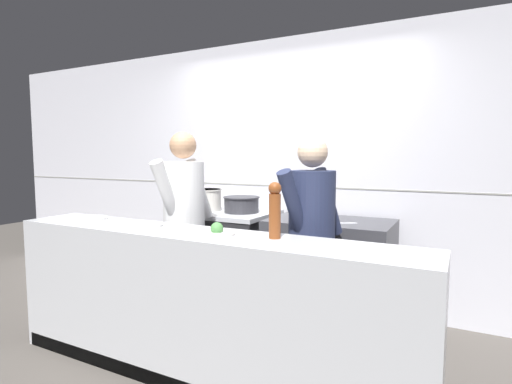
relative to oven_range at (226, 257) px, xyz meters
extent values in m
plane|color=#4C4742|center=(0.49, -1.02, -0.46)|extent=(14.00, 14.00, 0.00)
cube|color=silver|center=(0.49, 0.40, 0.84)|extent=(8.00, 0.06, 2.60)
cube|color=gray|center=(0.49, 0.37, 0.69)|extent=(8.00, 0.00, 0.01)
cube|color=#232326|center=(0.00, 0.00, -0.02)|extent=(0.91, 0.70, 0.87)
cube|color=#B7BABF|center=(0.00, 0.00, 0.44)|extent=(0.93, 0.71, 0.04)
cube|color=#B7BABF|center=(0.00, -0.33, 0.04)|extent=(0.82, 0.03, 0.10)
cube|color=#38383D|center=(1.05, 0.00, -0.01)|extent=(1.04, 0.65, 0.90)
cube|color=black|center=(1.05, -0.30, -0.41)|extent=(1.02, 0.04, 0.10)
cube|color=#B7BABF|center=(0.56, -1.24, 0.03)|extent=(2.89, 0.45, 0.97)
cylinder|color=beige|center=(-0.19, -0.04, 0.56)|extent=(0.28, 0.28, 0.21)
cylinder|color=beige|center=(-0.19, -0.04, 0.66)|extent=(0.30, 0.30, 0.01)
cylinder|color=#2D2D33|center=(0.18, 0.00, 0.53)|extent=(0.33, 0.33, 0.15)
cylinder|color=#2D2D33|center=(0.18, 0.00, 0.60)|extent=(0.35, 0.35, 0.01)
cube|color=#B7BABF|center=(1.19, -0.13, 0.45)|extent=(0.23, 0.16, 0.01)
cube|color=black|center=(1.04, -0.22, 0.46)|extent=(0.11, 0.08, 0.02)
cylinder|color=white|center=(-0.47, -1.19, 0.52)|extent=(0.24, 0.24, 0.02)
cylinder|color=white|center=(0.11, -1.24, 0.52)|extent=(0.25, 0.25, 0.02)
cylinder|color=white|center=(0.71, -1.24, 0.52)|extent=(0.23, 0.23, 0.02)
sphere|color=#4C8C47|center=(0.71, -1.24, 0.55)|extent=(0.08, 0.08, 0.08)
cylinder|color=brown|center=(1.07, -1.17, 0.64)|extent=(0.07, 0.07, 0.27)
sphere|color=brown|center=(1.07, -1.17, 0.81)|extent=(0.08, 0.08, 0.08)
cube|color=black|center=(0.02, -0.68, -0.07)|extent=(0.29, 0.20, 0.77)
cylinder|color=white|center=(0.02, -0.68, 0.63)|extent=(0.35, 0.35, 0.64)
sphere|color=tan|center=(0.02, -0.68, 1.08)|extent=(0.22, 0.22, 0.22)
cylinder|color=white|center=(0.03, -0.48, 0.71)|extent=(0.12, 0.32, 0.53)
cylinder|color=white|center=(0.01, -0.88, 0.71)|extent=(0.12, 0.32, 0.53)
cube|color=black|center=(1.13, -0.68, -0.09)|extent=(0.31, 0.25, 0.74)
cylinder|color=#262D4C|center=(1.13, -0.68, 0.59)|extent=(0.40, 0.40, 0.61)
sphere|color=beige|center=(1.13, -0.68, 1.02)|extent=(0.21, 0.21, 0.21)
cylinder|color=#262D4C|center=(1.19, -0.50, 0.66)|extent=(0.19, 0.32, 0.51)
cylinder|color=#262D4C|center=(1.07, -0.86, 0.66)|extent=(0.19, 0.32, 0.51)
camera|label=1|loc=(2.05, -3.29, 1.00)|focal=28.00mm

